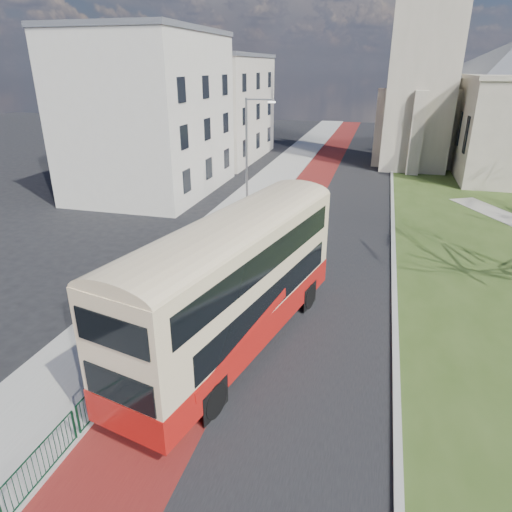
% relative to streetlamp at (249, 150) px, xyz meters
% --- Properties ---
extents(ground, '(160.00, 160.00, 0.00)m').
position_rel_streetlamp_xyz_m(ground, '(4.35, -18.00, -4.59)').
color(ground, black).
rests_on(ground, ground).
extents(road_carriageway, '(9.00, 120.00, 0.01)m').
position_rel_streetlamp_xyz_m(road_carriageway, '(5.85, 2.00, -4.59)').
color(road_carriageway, black).
rests_on(road_carriageway, ground).
extents(bus_lane, '(3.40, 120.00, 0.01)m').
position_rel_streetlamp_xyz_m(bus_lane, '(3.15, 2.00, -4.59)').
color(bus_lane, '#591414').
rests_on(bus_lane, ground).
extents(pavement_west, '(4.00, 120.00, 0.12)m').
position_rel_streetlamp_xyz_m(pavement_west, '(-0.65, 2.00, -4.53)').
color(pavement_west, gray).
rests_on(pavement_west, ground).
extents(kerb_west, '(0.25, 120.00, 0.13)m').
position_rel_streetlamp_xyz_m(kerb_west, '(1.35, 2.00, -4.53)').
color(kerb_west, '#999993').
rests_on(kerb_west, ground).
extents(kerb_east, '(0.25, 80.00, 0.13)m').
position_rel_streetlamp_xyz_m(kerb_east, '(10.45, 4.00, -4.53)').
color(kerb_east, '#999993').
rests_on(kerb_east, ground).
extents(pedestrian_railing, '(0.07, 24.00, 1.12)m').
position_rel_streetlamp_xyz_m(pedestrian_railing, '(1.40, -14.00, -4.04)').
color(pedestrian_railing, '#0C361F').
rests_on(pedestrian_railing, ground).
extents(gothic_church, '(16.38, 18.00, 40.00)m').
position_rel_streetlamp_xyz_m(gothic_church, '(16.91, 20.00, 8.54)').
color(gothic_church, '#9F9681').
rests_on(gothic_church, ground).
extents(street_block_near, '(10.30, 14.30, 13.00)m').
position_rel_streetlamp_xyz_m(street_block_near, '(-9.65, 4.00, 1.92)').
color(street_block_near, beige).
rests_on(street_block_near, ground).
extents(street_block_far, '(10.30, 16.30, 11.50)m').
position_rel_streetlamp_xyz_m(street_block_far, '(-9.65, 20.00, 1.17)').
color(street_block_far, beige).
rests_on(street_block_far, ground).
extents(streetlamp, '(2.13, 0.18, 8.00)m').
position_rel_streetlamp_xyz_m(streetlamp, '(0.00, 0.00, 0.00)').
color(streetlamp, gray).
rests_on(streetlamp, pavement_west).
extents(bus, '(5.47, 12.54, 5.11)m').
position_rel_streetlamp_xyz_m(bus, '(4.42, -17.24, -1.68)').
color(bus, '#A5130F').
rests_on(bus, ground).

